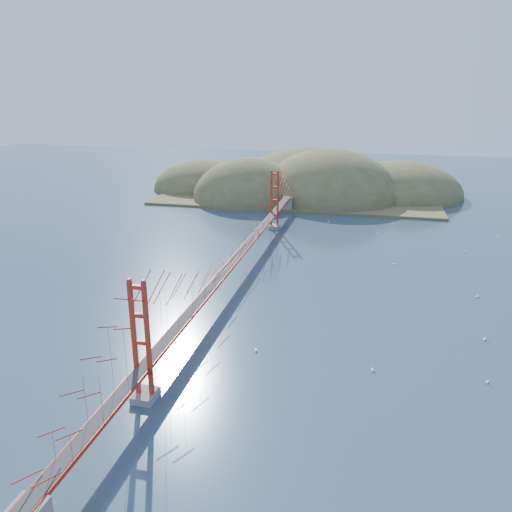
# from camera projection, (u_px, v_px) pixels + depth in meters

# --- Properties ---
(ground) EXTENTS (320.00, 320.00, 0.00)m
(ground) POSITION_uv_depth(u_px,v_px,m) (234.00, 281.00, 73.01)
(ground) COLOR #2F495F
(ground) RESTS_ON ground
(bridge) EXTENTS (2.20, 94.40, 12.00)m
(bridge) POSITION_uv_depth(u_px,v_px,m) (234.00, 235.00, 70.95)
(bridge) COLOR gray
(bridge) RESTS_ON ground
(far_headlands) EXTENTS (84.00, 58.00, 25.00)m
(far_headlands) POSITION_uv_depth(u_px,v_px,m) (310.00, 192.00, 135.76)
(far_headlands) COLOR olive
(far_headlands) RESTS_ON ground
(sailboat_7) EXTENTS (0.63, 0.59, 0.71)m
(sailboat_7) POSITION_uv_depth(u_px,v_px,m) (392.00, 224.00, 103.51)
(sailboat_7) COLOR white
(sailboat_7) RESTS_ON ground
(sailboat_13) EXTENTS (0.57, 0.57, 0.61)m
(sailboat_13) POSITION_uv_depth(u_px,v_px,m) (487.00, 381.00, 47.84)
(sailboat_13) COLOR white
(sailboat_13) RESTS_ON ground
(sailboat_0) EXTENTS (0.50, 0.51, 0.57)m
(sailboat_0) POSITION_uv_depth(u_px,v_px,m) (372.00, 369.00, 49.97)
(sailboat_0) COLOR white
(sailboat_0) RESTS_ON ground
(sailboat_16) EXTENTS (0.53, 0.50, 0.60)m
(sailboat_16) POSITION_uv_depth(u_px,v_px,m) (394.00, 264.00, 80.02)
(sailboat_16) COLOR white
(sailboat_16) RESTS_ON ground
(sailboat_10) EXTENTS (0.52, 0.54, 0.61)m
(sailboat_10) POSITION_uv_depth(u_px,v_px,m) (256.00, 349.00, 53.73)
(sailboat_10) COLOR white
(sailboat_10) RESTS_ON ground
(sailboat_17) EXTENTS (0.58, 0.47, 0.69)m
(sailboat_17) POSITION_uv_depth(u_px,v_px,m) (497.00, 237.00, 94.42)
(sailboat_17) COLOR white
(sailboat_17) RESTS_ON ground
(sailboat_9) EXTENTS (0.53, 0.53, 0.58)m
(sailboat_9) POSITION_uv_depth(u_px,v_px,m) (465.00, 251.00, 86.41)
(sailboat_9) COLOR white
(sailboat_9) RESTS_ON ground
(sailboat_4) EXTENTS (0.66, 0.66, 0.69)m
(sailboat_4) POSITION_uv_depth(u_px,v_px,m) (477.00, 296.00, 67.50)
(sailboat_4) COLOR white
(sailboat_4) RESTS_ON ground
(sailboat_14) EXTENTS (0.57, 0.59, 0.67)m
(sailboat_14) POSITION_uv_depth(u_px,v_px,m) (485.00, 338.00, 56.01)
(sailboat_14) COLOR white
(sailboat_14) RESTS_ON ground
(sailboat_3) EXTENTS (0.55, 0.47, 0.62)m
(sailboat_3) POSITION_uv_depth(u_px,v_px,m) (377.00, 233.00, 96.74)
(sailboat_3) COLOR white
(sailboat_3) RESTS_ON ground
(sailboat_12) EXTENTS (0.52, 0.46, 0.59)m
(sailboat_12) POSITION_uv_depth(u_px,v_px,m) (328.00, 221.00, 105.45)
(sailboat_12) COLOR white
(sailboat_12) RESTS_ON ground
(sailboat_15) EXTENTS (0.63, 0.63, 0.68)m
(sailboat_15) POSITION_uv_depth(u_px,v_px,m) (436.00, 237.00, 94.22)
(sailboat_15) COLOR white
(sailboat_15) RESTS_ON ground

